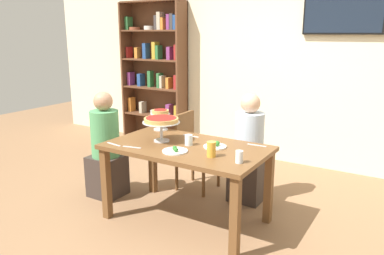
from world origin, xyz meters
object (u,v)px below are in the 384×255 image
cutlery_knife_far (114,144)px  cutlery_knife_near (191,136)px  personal_pizza_stand (160,115)px  salad_plate_near_diner (175,151)px  water_glass_clear_near (189,140)px  diner_head_west (106,152)px  bookshelf (155,71)px  television (343,10)px  diner_far_right (249,156)px  beer_glass_amber_tall (211,149)px  dining_table (186,156)px  deep_dish_pizza_stand (161,122)px  cutlery_fork_far (257,145)px  chair_far_left (193,147)px  water_glass_clear_far (239,157)px  cutlery_fork_near (132,147)px  salad_plate_far_diner (215,146)px

cutlery_knife_far → cutlery_knife_near: bearing=61.8°
personal_pizza_stand → salad_plate_near_diner: 0.81m
water_glass_clear_near → diner_head_west: bearing=179.9°
bookshelf → television: (2.72, 0.09, 0.84)m
diner_far_right → beer_glass_amber_tall: size_ratio=8.84×
personal_pizza_stand → dining_table: bearing=-32.6°
deep_dish_pizza_stand → cutlery_fork_far: bearing=22.7°
chair_far_left → beer_glass_amber_tall: size_ratio=6.69×
water_glass_clear_near → cutlery_knife_near: 0.31m
deep_dish_pizza_stand → cutlery_knife_near: (0.14, 0.30, -0.19)m
salad_plate_near_diner → water_glass_clear_near: bearing=91.9°
chair_far_left → water_glass_clear_near: 0.83m
personal_pizza_stand → salad_plate_near_diner: size_ratio=0.99×
diner_far_right → salad_plate_near_diner: (-0.29, -0.94, 0.26)m
dining_table → salad_plate_near_diner: 0.24m
water_glass_clear_far → cutlery_fork_near: bearing=-172.7°
diner_far_right → chair_far_left: bearing=-87.8°
personal_pizza_stand → cutlery_fork_near: bearing=-76.6°
salad_plate_far_diner → cutlery_knife_near: bearing=151.6°
chair_far_left → television: bearing=138.9°
cutlery_knife_far → chair_far_left: bearing=85.6°
dining_table → deep_dish_pizza_stand: deep_dish_pizza_stand is taller
cutlery_fork_near → beer_glass_amber_tall: bearing=-0.7°
television → salad_plate_near_diner: size_ratio=4.17×
television → chair_far_left: bearing=-131.1°
diner_head_west → personal_pizza_stand: (0.50, 0.32, 0.41)m
bookshelf → cutlery_fork_near: size_ratio=12.29×
diner_far_right → cutlery_fork_far: bearing=31.7°
diner_far_right → water_glass_clear_near: diner_far_right is taller
salad_plate_near_diner → cutlery_knife_near: bearing=106.7°
diner_far_right → cutlery_fork_far: diner_far_right is taller
television → deep_dish_pizza_stand: size_ratio=2.60×
chair_far_left → water_glass_clear_far: bearing=47.9°
salad_plate_near_diner → cutlery_knife_far: bearing=-169.6°
dining_table → beer_glass_amber_tall: 0.42m
personal_pizza_stand → bookshelf: bearing=128.2°
diner_far_right → water_glass_clear_near: 0.82m
television → beer_glass_amber_tall: (-0.51, -2.27, -1.19)m
bookshelf → deep_dish_pizza_stand: bearing=-52.0°
deep_dish_pizza_stand → beer_glass_amber_tall: bearing=-14.0°
television → water_glass_clear_far: bearing=-96.3°
diner_head_west → television: bearing=47.5°
cutlery_fork_near → chair_far_left: bearing=76.7°
dining_table → cutlery_fork_far: cutlery_fork_far is taller
dining_table → salad_plate_near_diner: salad_plate_near_diner is taller
chair_far_left → cutlery_fork_near: size_ratio=4.83×
salad_plate_near_diner → salad_plate_far_diner: 0.38m
diner_head_west → cutlery_fork_near: (0.66, -0.33, 0.25)m
cutlery_knife_near → cutlery_knife_far: (-0.46, -0.62, 0.00)m
dining_table → chair_far_left: bearing=117.3°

